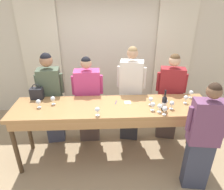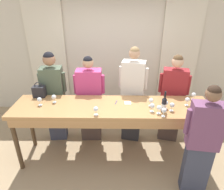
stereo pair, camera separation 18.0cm
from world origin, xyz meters
TOP-DOWN VIEW (x-y plane):
  - ground_plane at (0.00, 0.00)m, footprint 18.00×18.00m
  - wall_back at (0.00, 1.82)m, footprint 12.00×0.06m
  - curtain_panel_left at (-1.51, 1.75)m, footprint 0.84×0.03m
  - curtain_panel_right at (1.51, 1.75)m, footprint 0.84×0.03m
  - tasting_bar at (0.00, -0.02)m, footprint 3.15×0.74m
  - wine_bottle at (0.77, -0.17)m, footprint 0.07×0.07m
  - handbag at (-1.25, 0.31)m, footprint 0.20×0.14m
  - wine_glass_front_left at (0.82, -0.08)m, footprint 0.07×0.07m
  - wine_glass_front_mid at (1.18, 0.03)m, footprint 0.07×0.07m
  - wine_glass_front_right at (0.69, -0.23)m, footprint 0.07×0.07m
  - wine_glass_center_left at (1.29, -0.23)m, footprint 0.07×0.07m
  - wine_glass_center_mid at (1.35, 0.22)m, footprint 0.07×0.07m
  - wine_glass_center_right at (-0.23, -0.28)m, footprint 0.07×0.07m
  - wine_glass_back_left at (-1.14, 0.00)m, footprint 0.07×0.07m
  - wine_glass_back_mid at (-0.94, 0.10)m, footprint 0.07×0.07m
  - wine_glass_back_right at (0.61, -0.00)m, footprint 0.07×0.07m
  - wine_glass_near_host at (0.90, -0.15)m, footprint 0.07×0.07m
  - wine_glass_by_bottle at (0.60, -0.17)m, footprint 0.07×0.07m
  - wine_glass_by_handbag at (0.74, -0.31)m, footprint 0.07×0.07m
  - napkin at (0.25, 0.09)m, footprint 0.10×0.10m
  - pen at (0.07, 0.10)m, footprint 0.04×0.12m
  - guest_olive_jacket at (-1.09, 0.56)m, footprint 0.49×0.31m
  - guest_pink_top at (-0.42, 0.56)m, footprint 0.57×0.28m
  - guest_cream_sweater at (0.37, 0.56)m, footprint 0.52×0.33m
  - guest_striped_shirt at (1.11, 0.56)m, footprint 0.55×0.32m
  - host_pouring at (1.19, -0.66)m, footprint 0.52×0.27m

SIDE VIEW (x-z plane):
  - ground_plane at x=0.00m, z-range 0.00..0.00m
  - guest_pink_top at x=-0.42m, z-range 0.00..1.69m
  - host_pouring at x=1.19m, z-range 0.02..1.70m
  - guest_striped_shirt at x=1.11m, z-range 0.02..1.74m
  - guest_olive_jacket at x=-1.09m, z-range 0.03..1.79m
  - guest_cream_sweater at x=0.37m, z-range 0.02..1.87m
  - tasting_bar at x=0.00m, z-range 0.43..1.47m
  - napkin at x=0.25m, z-range 1.04..1.05m
  - pen at x=0.07m, z-range 1.04..1.05m
  - wine_glass_front_right at x=0.69m, z-range 1.07..1.20m
  - wine_glass_center_left at x=1.29m, z-range 1.07..1.20m
  - wine_glass_center_right at x=-0.23m, z-range 1.07..1.20m
  - wine_glass_by_bottle at x=0.60m, z-range 1.07..1.20m
  - wine_glass_front_left at x=0.82m, z-range 1.07..1.20m
  - wine_glass_front_mid at x=1.18m, z-range 1.07..1.20m
  - wine_glass_center_mid at x=1.35m, z-range 1.07..1.20m
  - wine_glass_back_left at x=-1.14m, z-range 1.07..1.20m
  - wine_glass_back_mid at x=-0.94m, z-range 1.07..1.20m
  - wine_glass_back_right at x=0.61m, z-range 1.07..1.20m
  - wine_glass_near_host at x=0.90m, z-range 1.07..1.20m
  - wine_glass_by_handbag at x=0.74m, z-range 1.07..1.20m
  - handbag at x=-1.25m, z-range 1.01..1.27m
  - wine_bottle at x=0.77m, z-range 1.00..1.32m
  - curtain_panel_left at x=-1.51m, z-range 0.00..2.69m
  - curtain_panel_right at x=1.51m, z-range 0.00..2.69m
  - wall_back at x=0.00m, z-range 0.00..2.80m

